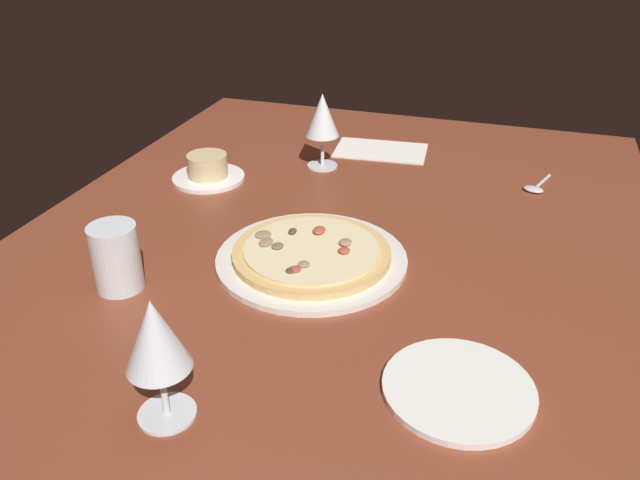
% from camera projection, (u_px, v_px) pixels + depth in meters
% --- Properties ---
extents(dining_table, '(1.50, 1.10, 0.04)m').
position_uv_depth(dining_table, '(328.00, 260.00, 1.08)').
color(dining_table, brown).
rests_on(dining_table, ground).
extents(pizza_main, '(0.31, 0.31, 0.03)m').
position_uv_depth(pizza_main, '(311.00, 255.00, 1.03)').
color(pizza_main, silver).
rests_on(pizza_main, dining_table).
extents(ramekin_on_saucer, '(0.15, 0.15, 0.05)m').
position_uv_depth(ramekin_on_saucer, '(208.00, 170.00, 1.32)').
color(ramekin_on_saucer, white).
rests_on(ramekin_on_saucer, dining_table).
extents(wine_glass_far, '(0.07, 0.07, 0.16)m').
position_uv_depth(wine_glass_far, '(155.00, 339.00, 0.68)').
color(wine_glass_far, silver).
rests_on(wine_glass_far, dining_table).
extents(wine_glass_near, '(0.07, 0.07, 0.16)m').
position_uv_depth(wine_glass_near, '(322.00, 118.00, 1.34)').
color(wine_glass_near, silver).
rests_on(wine_glass_near, dining_table).
extents(water_glass, '(0.07, 0.07, 0.10)m').
position_uv_depth(water_glass, '(117.00, 261.00, 0.95)').
color(water_glass, silver).
rests_on(water_glass, dining_table).
extents(side_plate, '(0.19, 0.19, 0.01)m').
position_uv_depth(side_plate, '(459.00, 389.00, 0.77)').
color(side_plate, white).
rests_on(side_plate, dining_table).
extents(paper_menu, '(0.15, 0.22, 0.00)m').
position_uv_depth(paper_menu, '(381.00, 150.00, 1.47)').
color(paper_menu, white).
rests_on(paper_menu, dining_table).
extents(spoon, '(0.11, 0.06, 0.01)m').
position_uv_depth(spoon, '(536.00, 187.00, 1.28)').
color(spoon, silver).
rests_on(spoon, dining_table).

